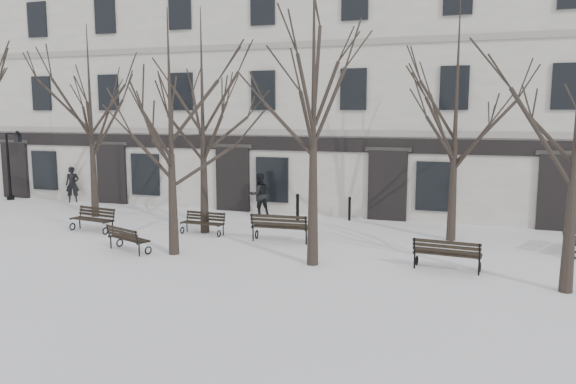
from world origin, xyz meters
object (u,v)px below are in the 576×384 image
at_px(bench_3, 203,222).
at_px(bench_4, 280,226).
at_px(tree_2, 314,73).
at_px(lamp_post, 12,160).
at_px(bench_0, 93,218).
at_px(tree_1, 170,103).
at_px(bench_2, 447,253).
at_px(bench_1, 127,238).

distance_m(bench_3, bench_4, 3.13).
height_order(tree_2, bench_4, tree_2).
xyz_separation_m(bench_3, lamp_post, (-12.98, 4.17, 1.61)).
bearing_deg(bench_0, tree_2, -2.64).
height_order(tree_1, lamp_post, tree_1).
distance_m(bench_2, lamp_post, 22.70).
distance_m(bench_4, lamp_post, 16.77).
bearing_deg(tree_1, bench_4, 45.16).
bearing_deg(bench_0, tree_1, -15.08).
xyz_separation_m(bench_2, bench_3, (-8.77, 2.11, -0.06)).
distance_m(bench_3, lamp_post, 13.73).
distance_m(tree_2, bench_0, 10.61).
relative_size(bench_0, lamp_post, 0.53).
relative_size(bench_0, bench_4, 0.91).
xyz_separation_m(bench_2, bench_4, (-5.66, 1.83, 0.04)).
bearing_deg(lamp_post, bench_2, -16.11).
bearing_deg(tree_2, bench_1, -175.67).
distance_m(bench_2, bench_3, 9.02).
bearing_deg(bench_3, bench_4, -2.19).
relative_size(bench_0, bench_1, 1.07).
bearing_deg(bench_1, tree_1, -149.82).
bearing_deg(bench_4, bench_0, 1.00).
distance_m(bench_0, bench_4, 7.30).
bearing_deg(bench_1, bench_0, -15.13).
height_order(bench_0, bench_3, bench_0).
relative_size(bench_2, bench_4, 0.93).
xyz_separation_m(bench_1, bench_3, (1.08, 3.17, -0.01)).
xyz_separation_m(tree_1, bench_4, (2.63, 2.65, -4.18)).
distance_m(tree_2, lamp_post, 19.56).
relative_size(bench_2, lamp_post, 0.54).
relative_size(tree_2, bench_0, 4.75).
height_order(bench_1, bench_3, bench_1).
relative_size(bench_1, bench_4, 0.85).
bearing_deg(bench_3, bench_0, -164.86).
relative_size(tree_2, bench_4, 4.32).
xyz_separation_m(tree_2, bench_2, (3.78, 0.60, -5.04)).
height_order(bench_2, bench_3, bench_2).
relative_size(tree_2, lamp_post, 2.50).
height_order(bench_0, bench_2, bench_2).
relative_size(bench_1, lamp_post, 0.49).
bearing_deg(tree_1, bench_2, 5.65).
relative_size(tree_1, bench_3, 4.57).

